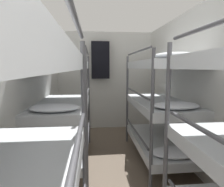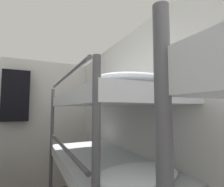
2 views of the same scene
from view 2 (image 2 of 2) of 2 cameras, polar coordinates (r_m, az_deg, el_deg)
name	(u,v)px [view 2 (image 2 of 2)]	position (r m, az deg, el deg)	size (l,w,h in m)	color
wall_right	(208,151)	(1.42, 28.78, -16.13)	(0.06, 5.69, 2.44)	silver
wall_back	(22,125)	(3.65, -27.27, -8.99)	(2.48, 0.06, 2.44)	silver
bunk_stack_right_far	(104,164)	(1.85, -2.57, -22.11)	(0.81, 1.78, 1.82)	#4C4C51
hanging_coat	(16,96)	(3.50, -28.92, -0.59)	(0.44, 0.12, 0.90)	black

